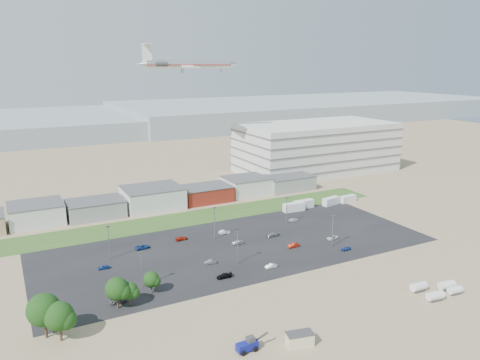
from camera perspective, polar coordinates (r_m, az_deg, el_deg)
ground at (r=127.78m, az=1.74°, el=-11.45°), size 700.00×700.00×0.00m
parking_lot at (r=146.09m, az=-0.39°, el=-8.07°), size 120.00×50.00×0.01m
grass_strip at (r=171.73m, az=-6.76°, el=-4.74°), size 160.00×16.00×0.02m
hills_backdrop at (r=429.62m, az=-14.37°, el=6.84°), size 700.00×200.00×9.00m
building_row at (r=183.29m, az=-13.90°, el=-2.54°), size 170.00×20.00×8.00m
parking_garage at (r=248.04m, az=9.28°, el=3.98°), size 80.00×40.00×25.00m
portable_shed at (r=99.42m, az=7.29°, el=-18.69°), size 6.03×3.99×2.79m
telehandler at (r=97.02m, az=0.87°, el=-19.43°), size 7.10×2.58×2.93m
storage_tank_nw at (r=126.75m, az=20.96°, el=-12.03°), size 4.26×2.25×2.51m
storage_tank_ne at (r=130.17m, az=23.89°, el=-11.62°), size 4.44×2.71×2.50m
storage_tank_sw at (r=123.67m, az=22.70°, el=-12.88°), size 4.40×2.61×2.50m
storage_tank_se at (r=128.77m, az=24.74°, el=-12.08°), size 3.79×2.18×2.17m
box_trailer_a at (r=180.10m, az=6.59°, el=-3.31°), size 8.65×3.19×3.19m
box_trailer_b at (r=184.15m, az=7.75°, el=-2.95°), size 8.59×2.97×3.19m
box_trailer_c at (r=190.54m, az=11.03°, el=-2.54°), size 8.24×4.07×2.96m
box_trailer_d at (r=195.55m, az=13.03°, el=-2.25°), size 7.48×3.04×2.73m
tree_far_left at (r=106.69m, az=-22.77°, el=-14.77°), size 7.34×7.34×11.01m
tree_left at (r=104.87m, az=-21.17°, el=-15.56°), size 6.43×6.43×9.65m
tree_mid at (r=113.41m, az=-14.77°, el=-12.98°), size 5.77×5.77×8.65m
tree_right at (r=114.45m, az=-13.35°, el=-13.21°), size 4.41×4.41×6.61m
tree_near at (r=118.97m, az=-10.78°, el=-12.02°), size 4.26×4.26×6.39m
lightpole_front_l at (r=121.74m, az=-11.91°, el=-10.64°), size 1.12×0.47×9.53m
lightpole_front_m at (r=132.35m, az=-0.32°, el=-8.22°), size 1.14×0.48×9.72m
lightpole_front_r at (r=146.95m, az=11.20°, el=-6.13°), size 1.17×0.49×9.98m
lightpole_back_l at (r=140.43m, az=-15.69°, el=-7.36°), size 1.18×0.49×9.99m
lightpole_back_m at (r=150.27m, az=-3.13°, el=-5.28°), size 1.25×0.52×10.65m
lightpole_back_r at (r=165.23m, az=5.72°, el=-3.72°), size 1.13×0.47×9.59m
airliner at (r=216.81m, az=-6.22°, el=13.88°), size 51.11×38.97×13.74m
parked_car_0 at (r=154.21m, az=11.21°, el=-6.90°), size 4.43×2.45×1.18m
parked_car_1 at (r=145.96m, az=6.53°, el=-7.91°), size 4.04×1.58×1.31m
parked_car_2 at (r=146.42m, az=12.79°, el=-8.16°), size 3.20×1.30×1.09m
parked_car_3 at (r=125.76m, az=-1.94°, el=-11.59°), size 4.24×1.91×1.21m
parked_car_4 at (r=134.09m, az=-3.62°, el=-9.93°), size 3.56×1.59×1.14m
parked_car_5 at (r=135.96m, az=-16.28°, el=-10.16°), size 3.31×1.56×1.09m
parked_car_6 at (r=151.79m, az=-7.14°, el=-7.07°), size 4.26×2.04×1.20m
parked_car_7 at (r=147.23m, az=-0.26°, el=-7.63°), size 3.83×1.48×1.25m
parked_car_8 at (r=168.97m, az=6.52°, el=-4.84°), size 3.49×1.50×1.17m
parked_car_9 at (r=146.86m, az=-11.80°, el=-8.00°), size 4.77×2.67×1.26m
parked_car_10 at (r=117.49m, az=-14.58°, el=-14.01°), size 4.34×2.16×1.21m
parked_car_11 at (r=156.14m, az=-1.91°, el=-6.35°), size 3.90×1.73×1.24m
parked_car_12 at (r=154.09m, az=3.97°, el=-6.66°), size 4.20×1.81×1.21m
parked_car_13 at (r=131.58m, az=3.81°, el=-10.41°), size 3.59×1.43×1.16m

